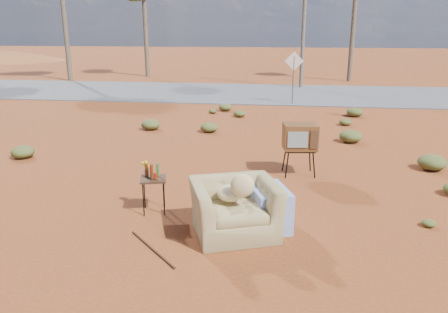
# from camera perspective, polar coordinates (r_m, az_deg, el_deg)

# --- Properties ---
(ground) EXTENTS (140.00, 140.00, 0.00)m
(ground) POSITION_cam_1_polar(r_m,az_deg,el_deg) (7.39, -2.05, -8.37)
(ground) COLOR brown
(ground) RESTS_ON ground
(highway) EXTENTS (140.00, 7.00, 0.04)m
(highway) POSITION_cam_1_polar(r_m,az_deg,el_deg) (21.85, 4.85, 8.25)
(highway) COLOR #565659
(highway) RESTS_ON ground
(armchair) EXTENTS (1.67, 1.42, 1.13)m
(armchair) POSITION_cam_1_polar(r_m,az_deg,el_deg) (6.79, 2.31, -5.82)
(armchair) COLOR #948051
(armchair) RESTS_ON ground
(tv_unit) EXTENTS (0.78, 0.66, 1.13)m
(tv_unit) POSITION_cam_1_polar(r_m,az_deg,el_deg) (9.53, 9.89, 2.47)
(tv_unit) COLOR black
(tv_unit) RESTS_ON ground
(side_table) EXTENTS (0.53, 0.53, 0.88)m
(side_table) POSITION_cam_1_polar(r_m,az_deg,el_deg) (7.63, -9.47, -2.58)
(side_table) COLOR #372614
(side_table) RESTS_ON ground
(rusty_bar) EXTENTS (0.94, 0.98, 0.04)m
(rusty_bar) POSITION_cam_1_polar(r_m,az_deg,el_deg) (6.56, -9.35, -11.79)
(rusty_bar) COLOR #4C1F14
(rusty_bar) RESTS_ON ground
(road_sign) EXTENTS (0.78, 0.06, 2.19)m
(road_sign) POSITION_cam_1_polar(r_m,az_deg,el_deg) (18.67, 9.10, 11.30)
(road_sign) COLOR brown
(road_sign) RESTS_ON ground
(utility_pole_center) EXTENTS (1.40, 0.20, 8.00)m
(utility_pole_center) POSITION_cam_1_polar(r_m,az_deg,el_deg) (24.14, 10.47, 18.64)
(utility_pole_center) COLOR brown
(utility_pole_center) RESTS_ON ground
(scrub_patch) EXTENTS (17.49, 8.07, 0.33)m
(scrub_patch) POSITION_cam_1_polar(r_m,az_deg,el_deg) (11.58, -2.30, 1.60)
(scrub_patch) COLOR #535826
(scrub_patch) RESTS_ON ground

